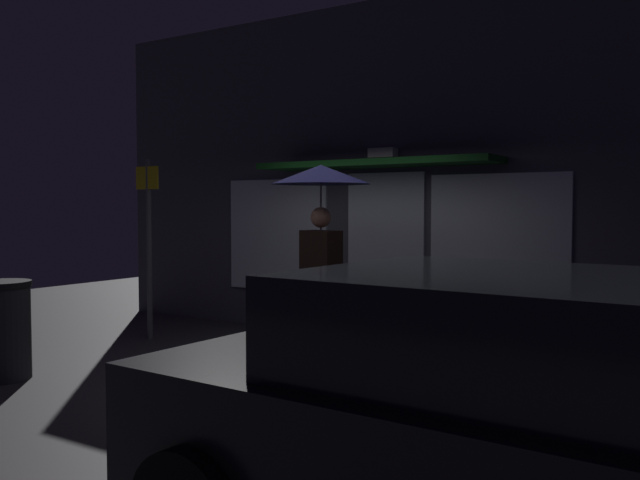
% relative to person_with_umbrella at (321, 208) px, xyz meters
% --- Properties ---
extents(ground_plane, '(18.00, 18.00, 0.00)m').
position_rel_person_with_umbrella_xyz_m(ground_plane, '(-0.02, -0.59, -1.74)').
color(ground_plane, '#38353A').
extents(building_facade, '(9.34, 1.00, 4.45)m').
position_rel_person_with_umbrella_xyz_m(building_facade, '(-0.02, 1.75, 0.46)').
color(building_facade, '#4C4C56').
rests_on(building_facade, ground).
extents(person_with_umbrella, '(1.11, 1.11, 2.22)m').
position_rel_person_with_umbrella_xyz_m(person_with_umbrella, '(0.00, 0.00, 0.00)').
color(person_with_umbrella, black).
rests_on(person_with_umbrella, ground).
extents(parked_car, '(4.01, 2.14, 1.44)m').
position_rel_person_with_umbrella_xyz_m(parked_car, '(3.25, -3.18, -1.00)').
color(parked_car, black).
rests_on(parked_car, ground).
extents(street_sign_post, '(0.40, 0.07, 2.39)m').
position_rel_person_with_umbrella_xyz_m(street_sign_post, '(-2.72, 0.01, -0.39)').
color(street_sign_post, '#595B60').
rests_on(street_sign_post, ground).
extents(sidewalk_bollard, '(0.30, 0.30, 0.65)m').
position_rel_person_with_umbrella_xyz_m(sidewalk_bollard, '(1.09, 1.03, -1.42)').
color(sidewalk_bollard, slate).
rests_on(sidewalk_bollard, ground).
extents(trash_bin, '(0.60, 0.60, 1.00)m').
position_rel_person_with_umbrella_xyz_m(trash_bin, '(-2.37, -2.32, -1.24)').
color(trash_bin, '#2D2D33').
rests_on(trash_bin, ground).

